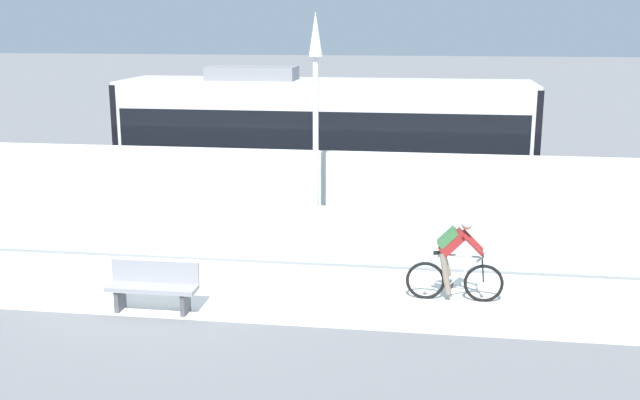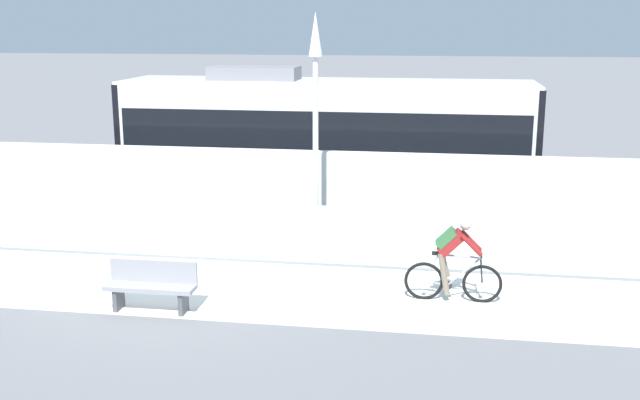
{
  "view_description": "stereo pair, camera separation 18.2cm",
  "coord_description": "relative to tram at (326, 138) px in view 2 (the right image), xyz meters",
  "views": [
    {
      "loc": [
        4.97,
        -13.28,
        5.01
      ],
      "look_at": [
        2.68,
        2.35,
        1.25
      ],
      "focal_mm": 42.39,
      "sensor_mm": 36.0,
      "label": 1
    },
    {
      "loc": [
        5.15,
        -13.26,
        5.01
      ],
      "look_at": [
        2.68,
        2.35,
        1.25
      ],
      "focal_mm": 42.39,
      "sensor_mm": 36.0,
      "label": 2
    }
  ],
  "objects": [
    {
      "name": "bench",
      "position": [
        -1.89,
        -8.14,
        -1.41
      ],
      "size": [
        1.6,
        0.45,
        0.89
      ],
      "color": "gray",
      "rests_on": "ground"
    },
    {
      "name": "ground_plane",
      "position": [
        -2.13,
        -6.85,
        -1.89
      ],
      "size": [
        200.0,
        200.0,
        0.0
      ],
      "primitive_type": "plane",
      "color": "slate"
    },
    {
      "name": "concrete_barrier_wall",
      "position": [
        -2.13,
        -3.2,
        -0.85
      ],
      "size": [
        32.0,
        0.36,
        2.08
      ],
      "primitive_type": "cube",
      "color": "silver",
      "rests_on": "ground"
    },
    {
      "name": "glass_parapet",
      "position": [
        -2.13,
        -5.0,
        -1.27
      ],
      "size": [
        32.0,
        0.05,
        1.25
      ],
      "primitive_type": "cube",
      "color": "silver",
      "rests_on": "ground"
    },
    {
      "name": "tram",
      "position": [
        0.0,
        0.0,
        0.0
      ],
      "size": [
        11.06,
        2.54,
        3.81
      ],
      "color": "silver",
      "rests_on": "ground"
    },
    {
      "name": "cyclist_on_bike",
      "position": [
        3.37,
        -6.85,
        -1.09
      ],
      "size": [
        1.77,
        0.58,
        1.61
      ],
      "color": "black",
      "rests_on": "ground"
    },
    {
      "name": "tram_rail_near",
      "position": [
        -2.13,
        -0.72,
        -1.89
      ],
      "size": [
        32.0,
        0.08,
        0.01
      ],
      "primitive_type": "cube",
      "color": "#595654",
      "rests_on": "ground"
    },
    {
      "name": "bike_path_deck",
      "position": [
        -2.13,
        -6.85,
        -1.89
      ],
      "size": [
        32.0,
        3.2,
        0.01
      ],
      "primitive_type": "cube",
      "color": "silver",
      "rests_on": "ground"
    },
    {
      "name": "lamp_post_antenna",
      "position": [
        0.49,
        -4.7,
        1.4
      ],
      "size": [
        0.28,
        0.28,
        5.2
      ],
      "color": "gray",
      "rests_on": "ground"
    },
    {
      "name": "tram_rail_far",
      "position": [
        -2.13,
        0.72,
        -1.89
      ],
      "size": [
        32.0,
        0.08,
        0.01
      ],
      "primitive_type": "cube",
      "color": "#595654",
      "rests_on": "ground"
    }
  ]
}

